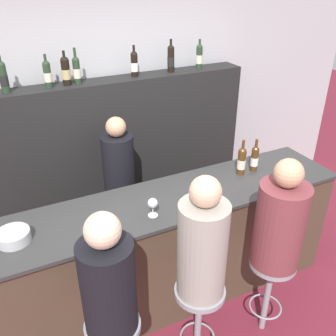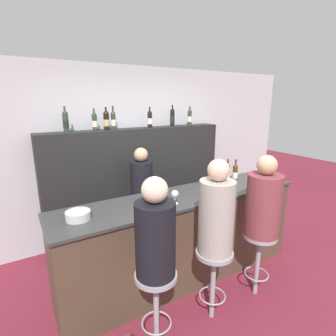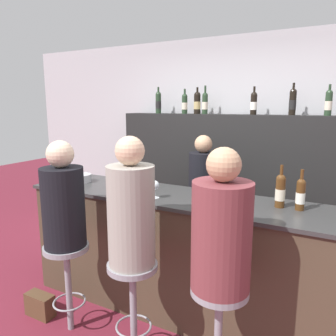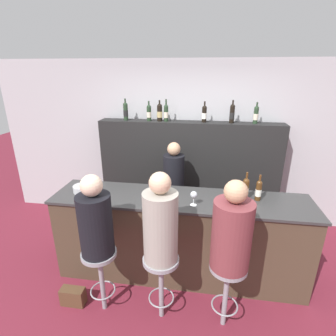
% 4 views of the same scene
% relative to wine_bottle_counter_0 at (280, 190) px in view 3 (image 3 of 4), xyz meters
% --- Properties ---
extents(ground_plane, '(16.00, 16.00, 0.00)m').
position_rel_wine_bottle_counter_0_xyz_m(ground_plane, '(-0.72, -0.39, -1.18)').
color(ground_plane, maroon).
extents(wall_back, '(6.40, 0.05, 2.60)m').
position_rel_wine_bottle_counter_0_xyz_m(wall_back, '(-0.72, 1.37, 0.12)').
color(wall_back, '#B2B2B7').
rests_on(wall_back, ground_plane).
extents(bar_counter, '(2.96, 0.65, 1.06)m').
position_rel_wine_bottle_counter_0_xyz_m(bar_counter, '(-0.72, -0.08, -0.66)').
color(bar_counter, '#473828').
rests_on(bar_counter, ground_plane).
extents(back_bar_cabinet, '(2.78, 0.28, 1.71)m').
position_rel_wine_bottle_counter_0_xyz_m(back_bar_cabinet, '(-0.72, 1.15, -0.33)').
color(back_bar_cabinet, black).
rests_on(back_bar_cabinet, ground_plane).
extents(wine_bottle_counter_0, '(0.07, 0.07, 0.32)m').
position_rel_wine_bottle_counter_0_xyz_m(wine_bottle_counter_0, '(0.00, 0.00, 0.00)').
color(wine_bottle_counter_0, '#4C2D14').
rests_on(wine_bottle_counter_0, bar_counter).
extents(wine_bottle_counter_1, '(0.07, 0.07, 0.30)m').
position_rel_wine_bottle_counter_0_xyz_m(wine_bottle_counter_1, '(0.14, 0.00, -0.01)').
color(wine_bottle_counter_1, '#4C2D14').
rests_on(wine_bottle_counter_1, bar_counter).
extents(wine_bottle_backbar_0, '(0.07, 0.07, 0.32)m').
position_rel_wine_bottle_counter_0_xyz_m(wine_bottle_backbar_0, '(-1.71, 1.15, 0.66)').
color(wine_bottle_backbar_0, '#233823').
rests_on(wine_bottle_backbar_0, back_bar_cabinet).
extents(wine_bottle_backbar_1, '(0.07, 0.07, 0.29)m').
position_rel_wine_bottle_counter_0_xyz_m(wine_bottle_backbar_1, '(-1.34, 1.15, 0.64)').
color(wine_bottle_backbar_1, '#233823').
rests_on(wine_bottle_backbar_1, back_bar_cabinet).
extents(wine_bottle_backbar_2, '(0.08, 0.08, 0.31)m').
position_rel_wine_bottle_counter_0_xyz_m(wine_bottle_backbar_2, '(-1.18, 1.15, 0.65)').
color(wine_bottle_backbar_2, black).
rests_on(wine_bottle_backbar_2, back_bar_cabinet).
extents(wine_bottle_backbar_3, '(0.07, 0.07, 0.32)m').
position_rel_wine_bottle_counter_0_xyz_m(wine_bottle_backbar_3, '(-1.08, 1.15, 0.65)').
color(wine_bottle_backbar_3, '#233823').
rests_on(wine_bottle_backbar_3, back_bar_cabinet).
extents(wine_bottle_backbar_4, '(0.07, 0.07, 0.30)m').
position_rel_wine_bottle_counter_0_xyz_m(wine_bottle_backbar_4, '(-0.51, 1.15, 0.65)').
color(wine_bottle_backbar_4, black).
rests_on(wine_bottle_backbar_4, back_bar_cabinet).
extents(wine_bottle_backbar_5, '(0.07, 0.07, 0.33)m').
position_rel_wine_bottle_counter_0_xyz_m(wine_bottle_backbar_5, '(-0.11, 1.15, 0.66)').
color(wine_bottle_backbar_5, black).
rests_on(wine_bottle_backbar_5, back_bar_cabinet).
extents(wine_bottle_backbar_6, '(0.07, 0.07, 0.30)m').
position_rel_wine_bottle_counter_0_xyz_m(wine_bottle_backbar_6, '(0.22, 1.15, 0.65)').
color(wine_bottle_backbar_6, '#233823').
rests_on(wine_bottle_backbar_6, back_bar_cabinet).
extents(wine_glass_0, '(0.08, 0.08, 0.15)m').
position_rel_wine_bottle_counter_0_xyz_m(wine_glass_0, '(-0.95, -0.23, -0.03)').
color(wine_glass_0, silver).
rests_on(wine_glass_0, bar_counter).
extents(wine_glass_1, '(0.07, 0.07, 0.16)m').
position_rel_wine_bottle_counter_0_xyz_m(wine_glass_1, '(-0.56, -0.23, -0.01)').
color(wine_glass_1, silver).
rests_on(wine_glass_1, bar_counter).
extents(metal_bowl, '(0.22, 0.22, 0.08)m').
position_rel_wine_bottle_counter_0_xyz_m(metal_bowl, '(-1.90, -0.09, -0.09)').
color(metal_bowl, '#B7B7BC').
rests_on(metal_bowl, bar_counter).
extents(bar_stool_left, '(0.35, 0.35, 0.73)m').
position_rel_wine_bottle_counter_0_xyz_m(bar_stool_left, '(-1.46, -0.74, -0.62)').
color(bar_stool_left, gray).
rests_on(bar_stool_left, ground_plane).
extents(guest_seated_left, '(0.32, 0.32, 0.82)m').
position_rel_wine_bottle_counter_0_xyz_m(guest_seated_left, '(-1.46, -0.74, -0.10)').
color(guest_seated_left, black).
rests_on(guest_seated_left, bar_stool_left).
extents(bar_stool_middle, '(0.35, 0.35, 0.73)m').
position_rel_wine_bottle_counter_0_xyz_m(bar_stool_middle, '(-0.83, -0.74, -0.62)').
color(bar_stool_middle, gray).
rests_on(bar_stool_middle, ground_plane).
extents(guest_seated_middle, '(0.32, 0.32, 0.89)m').
position_rel_wine_bottle_counter_0_xyz_m(guest_seated_middle, '(-0.83, -0.74, -0.07)').
color(guest_seated_middle, gray).
rests_on(guest_seated_middle, bar_stool_middle).
extents(bar_stool_right, '(0.35, 0.35, 0.73)m').
position_rel_wine_bottle_counter_0_xyz_m(bar_stool_right, '(-0.20, -0.74, -0.62)').
color(bar_stool_right, gray).
rests_on(bar_stool_right, ground_plane).
extents(guest_seated_right, '(0.35, 0.35, 0.85)m').
position_rel_wine_bottle_counter_0_xyz_m(guest_seated_right, '(-0.20, -0.74, -0.09)').
color(guest_seated_right, brown).
rests_on(guest_seated_right, bar_stool_right).
extents(bartender, '(0.30, 0.30, 1.50)m').
position_rel_wine_bottle_counter_0_xyz_m(bartender, '(-0.90, 0.68, -0.49)').
color(bartender, black).
rests_on(bartender, ground_plane).
extents(handbag, '(0.26, 0.12, 0.20)m').
position_rel_wine_bottle_counter_0_xyz_m(handbag, '(-1.82, -0.74, -1.08)').
color(handbag, '#513823').
rests_on(handbag, ground_plane).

